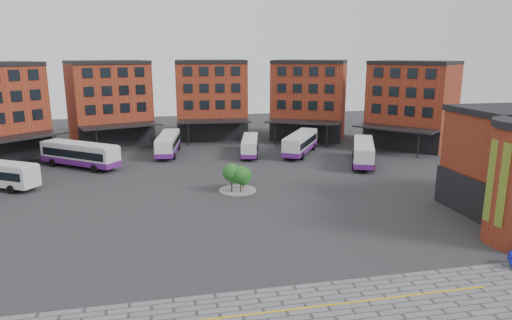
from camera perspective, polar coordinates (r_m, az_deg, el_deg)
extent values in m
plane|color=#28282B|center=(42.57, -2.21, -8.68)|extent=(160.00, 160.00, 0.00)
cube|color=gold|center=(30.79, 6.36, -17.87)|extent=(26.00, 0.15, 0.02)
cube|color=black|center=(76.68, -28.14, 1.23)|extent=(10.00, 9.07, 4.00)
cube|color=black|center=(75.52, -28.67, 6.56)|extent=(8.60, 7.77, 8.00)
cube|color=black|center=(74.25, -27.50, 2.53)|extent=(12.61, 11.97, 0.25)
cylinder|color=black|center=(75.14, -23.64, 1.48)|extent=(0.20, 0.20, 4.00)
cube|color=maroon|center=(86.27, -17.86, 6.71)|extent=(15.55, 13.69, 14.00)
cube|color=black|center=(82.28, -16.82, 2.97)|extent=(12.45, 4.71, 4.00)
cube|color=black|center=(85.82, -18.21, 11.55)|extent=(15.65, 13.97, 0.60)
cube|color=black|center=(81.18, -17.12, 7.95)|extent=(10.87, 3.87, 8.00)
cube|color=black|center=(79.71, -16.48, 4.13)|extent=(13.72, 8.39, 0.25)
cylinder|color=black|center=(77.30, -19.30, 2.15)|extent=(0.20, 0.20, 4.00)
cylinder|color=black|center=(79.58, -12.89, 2.87)|extent=(0.20, 0.20, 4.00)
cube|color=maroon|center=(88.82, -5.61, 7.45)|extent=(13.67, 10.88, 14.00)
cube|color=black|center=(84.68, -5.39, 3.76)|extent=(13.00, 1.41, 4.00)
cube|color=black|center=(88.39, -5.72, 12.16)|extent=(13.69, 11.18, 0.60)
cube|color=black|center=(83.60, -5.49, 8.61)|extent=(11.42, 0.95, 8.00)
cube|color=black|center=(82.05, -5.34, 4.87)|extent=(13.28, 5.30, 0.25)
cylinder|color=black|center=(80.51, -8.48, 3.17)|extent=(0.20, 0.20, 4.00)
cylinder|color=black|center=(80.93, -2.02, 3.36)|extent=(0.20, 0.20, 4.00)
cube|color=maroon|center=(87.86, 6.65, 7.36)|extent=(16.12, 14.81, 14.00)
cube|color=black|center=(83.77, 6.07, 3.64)|extent=(11.81, 6.35, 4.00)
cube|color=black|center=(87.42, 6.78, 12.12)|extent=(16.26, 15.08, 0.60)
cube|color=black|center=(82.68, 6.17, 8.54)|extent=(10.26, 5.33, 8.00)
cube|color=black|center=(81.16, 5.85, 4.76)|extent=(13.58, 9.82, 0.25)
cylinder|color=black|center=(80.58, 2.41, 3.32)|extent=(0.20, 0.20, 4.00)
cylinder|color=black|center=(79.14, 8.86, 2.99)|extent=(0.20, 0.20, 4.00)
cube|color=maroon|center=(83.42, 18.92, 6.43)|extent=(16.02, 16.39, 14.00)
cube|color=black|center=(79.60, 17.48, 2.59)|extent=(8.74, 10.28, 4.00)
cube|color=black|center=(82.95, 19.30, 11.43)|extent=(16.25, 16.58, 0.60)
cube|color=black|center=(78.47, 17.80, 7.74)|extent=(7.47, 8.86, 8.00)
cube|color=black|center=(77.10, 16.96, 3.80)|extent=(11.73, 12.79, 0.25)
cylinder|color=black|center=(77.52, 13.25, 2.58)|extent=(0.20, 0.20, 4.00)
cylinder|color=black|center=(74.27, 19.62, 1.70)|extent=(0.20, 0.20, 4.00)
cube|color=black|center=(49.29, 25.54, -4.46)|extent=(0.40, 12.00, 4.00)
cube|color=orange|center=(42.19, 27.87, -2.59)|extent=(0.12, 2.20, 7.00)
cylinder|color=gray|center=(54.03, -2.31, -3.80)|extent=(4.40, 4.40, 0.12)
cylinder|color=#332114|center=(53.11, -3.06, -3.20)|extent=(0.14, 0.14, 1.74)
sphere|color=#194B19|center=(52.69, -3.08, -1.57)|extent=(2.06, 2.06, 2.06)
sphere|color=#194B19|center=(52.71, -2.83, -2.14)|extent=(1.44, 1.44, 1.44)
cylinder|color=#332114|center=(54.57, -1.59, -3.01)|extent=(0.14, 0.14, 1.23)
sphere|color=#194B19|center=(54.27, -1.60, -1.88)|extent=(1.97, 1.97, 1.97)
sphere|color=#194B19|center=(54.26, -1.36, -2.29)|extent=(1.38, 1.38, 1.38)
cylinder|color=#332114|center=(52.91, -1.92, -3.35)|extent=(0.14, 0.14, 1.57)
sphere|color=#194B19|center=(52.53, -1.93, -1.87)|extent=(2.15, 2.15, 2.15)
sphere|color=#194B19|center=(52.54, -1.68, -2.40)|extent=(1.50, 1.50, 1.50)
cylinder|color=black|center=(59.80, -28.31, -3.28)|extent=(1.05, 0.81, 1.04)
cylinder|color=black|center=(61.49, -26.55, -2.66)|extent=(1.05, 0.81, 1.04)
cube|color=silver|center=(69.00, -21.16, 0.75)|extent=(11.59, 9.97, 2.79)
cube|color=black|center=(68.96, -21.17, 0.91)|extent=(10.84, 9.40, 1.08)
cube|color=silver|center=(68.73, -21.26, 1.93)|extent=(11.13, 9.57, 0.14)
cube|color=black|center=(73.54, -24.45, 1.38)|extent=(1.59, 1.97, 1.25)
cube|color=#5C1B7A|center=(69.21, -21.09, -0.05)|extent=(11.65, 10.03, 0.80)
cylinder|color=black|center=(71.37, -24.08, -0.32)|extent=(1.11, 0.97, 1.14)
cylinder|color=black|center=(73.16, -22.39, 0.15)|extent=(1.11, 0.97, 1.14)
cylinder|color=black|center=(65.51, -19.56, -1.06)|extent=(1.11, 0.97, 1.14)
cylinder|color=black|center=(67.46, -17.85, -0.53)|extent=(1.11, 0.97, 1.14)
cube|color=silver|center=(74.14, -10.94, 2.11)|extent=(4.29, 11.89, 2.59)
cube|color=black|center=(74.10, -10.95, 2.25)|extent=(4.21, 10.97, 1.00)
cube|color=silver|center=(73.89, -10.99, 3.14)|extent=(4.12, 11.41, 0.13)
cube|color=black|center=(79.67, -10.46, 3.08)|extent=(2.24, 0.44, 1.16)
cube|color=#5C1B7A|center=(74.32, -10.91, 1.41)|extent=(4.33, 11.93, 0.74)
cylinder|color=black|center=(78.19, -11.53, 1.65)|extent=(0.47, 1.09, 1.06)
cylinder|color=black|center=(77.87, -9.61, 1.69)|extent=(0.47, 1.09, 1.06)
cylinder|color=black|center=(70.99, -12.31, 0.44)|extent=(0.47, 1.09, 1.06)
cylinder|color=black|center=(70.64, -10.20, 0.48)|extent=(0.47, 1.09, 1.06)
cube|color=silver|center=(72.41, -0.78, 1.90)|extent=(4.59, 10.42, 2.26)
cube|color=black|center=(72.38, -0.78, 2.03)|extent=(4.46, 9.64, 0.88)
cube|color=silver|center=(72.19, -0.78, 2.82)|extent=(4.40, 10.00, 0.11)
cube|color=black|center=(77.26, -0.65, 2.78)|extent=(1.94, 0.57, 1.02)
cube|color=#5C1B7A|center=(72.57, -0.78, 1.28)|extent=(4.63, 10.46, 0.65)
cylinder|color=black|center=(75.88, -1.56, 1.52)|extent=(0.48, 0.96, 0.92)
cylinder|color=black|center=(75.80, 0.18, 1.51)|extent=(0.48, 0.96, 0.92)
cylinder|color=black|center=(69.53, -1.82, 0.43)|extent=(0.48, 0.96, 0.92)
cylinder|color=black|center=(69.45, 0.08, 0.42)|extent=(0.48, 0.96, 0.92)
cube|color=silver|center=(73.33, 5.58, 2.22)|extent=(8.68, 11.62, 2.67)
cube|color=black|center=(73.29, 5.58, 2.37)|extent=(8.22, 10.84, 1.04)
cube|color=silver|center=(73.08, 5.60, 3.29)|extent=(8.33, 11.15, 0.13)
cube|color=black|center=(78.92, 6.66, 3.16)|extent=(2.03, 1.33, 1.20)
cube|color=#5C1B7A|center=(73.52, 5.56, 1.49)|extent=(8.73, 11.67, 0.76)
cylinder|color=black|center=(77.58, 5.29, 1.79)|extent=(0.86, 1.10, 1.09)
cylinder|color=black|center=(76.95, 7.26, 1.64)|extent=(0.86, 1.10, 1.09)
cylinder|color=black|center=(70.34, 3.69, 0.62)|extent=(0.86, 1.10, 1.09)
cylinder|color=black|center=(69.65, 5.84, 0.45)|extent=(0.86, 1.10, 1.09)
cube|color=silver|center=(68.15, 13.27, 1.07)|extent=(7.33, 12.01, 2.66)
cube|color=black|center=(68.11, 13.28, 1.22)|extent=(7.00, 11.16, 1.03)
cube|color=silver|center=(67.88, 13.33, 2.21)|extent=(7.04, 11.53, 0.13)
cube|color=black|center=(73.85, 13.20, 2.19)|extent=(2.16, 1.05, 1.19)
cube|color=#5C1B7A|center=(68.35, 13.23, 0.29)|extent=(7.39, 12.06, 0.76)
cylinder|color=black|center=(72.15, 12.09, 0.67)|extent=(0.74, 1.12, 1.09)
cylinder|color=black|center=(72.22, 14.24, 0.57)|extent=(0.74, 1.12, 1.09)
cylinder|color=black|center=(64.70, 12.06, -0.77)|extent=(0.74, 1.12, 1.09)
cylinder|color=black|center=(64.78, 14.46, -0.88)|extent=(0.74, 1.12, 1.09)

